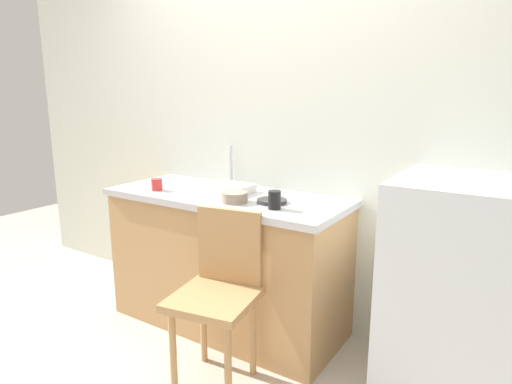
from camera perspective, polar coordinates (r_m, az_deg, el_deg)
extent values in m
plane|color=#BCB2A3|center=(2.53, -10.22, -23.16)|extent=(8.00, 8.00, 0.00)
cube|color=silver|center=(2.87, 2.63, 8.30)|extent=(4.80, 0.10, 2.51)
cube|color=tan|center=(2.85, -3.72, -9.15)|extent=(1.48, 0.60, 0.83)
cube|color=#B7B7BC|center=(2.72, -3.85, -0.61)|extent=(1.52, 0.64, 0.04)
cylinder|color=#B7B7BC|center=(2.97, -3.28, 3.52)|extent=(0.02, 0.02, 0.26)
cube|color=silver|center=(2.31, 24.78, -12.15)|extent=(0.62, 0.64, 1.10)
cylinder|color=tan|center=(2.35, -10.67, -19.67)|extent=(0.04, 0.04, 0.45)
cylinder|color=tan|center=(2.22, -3.72, -21.60)|extent=(0.04, 0.04, 0.45)
cylinder|color=tan|center=(2.57, -6.80, -16.54)|extent=(0.04, 0.04, 0.45)
cylinder|color=tan|center=(2.45, -0.39, -18.00)|extent=(0.04, 0.04, 0.45)
cube|color=tan|center=(2.27, -5.53, -13.62)|extent=(0.46, 0.46, 0.04)
cube|color=tan|center=(2.34, -3.46, -6.96)|extent=(0.36, 0.09, 0.40)
cube|color=white|center=(2.76, -3.48, 0.52)|extent=(0.28, 0.20, 0.05)
cylinder|color=gray|center=(2.50, -2.80, -0.66)|extent=(0.15, 0.15, 0.06)
cylinder|color=#2D2D2D|center=(2.48, 2.06, -1.17)|extent=(0.17, 0.17, 0.02)
cylinder|color=red|center=(2.87, -12.69, 0.95)|extent=(0.07, 0.07, 0.07)
cylinder|color=black|center=(2.35, 2.40, -1.03)|extent=(0.07, 0.07, 0.10)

